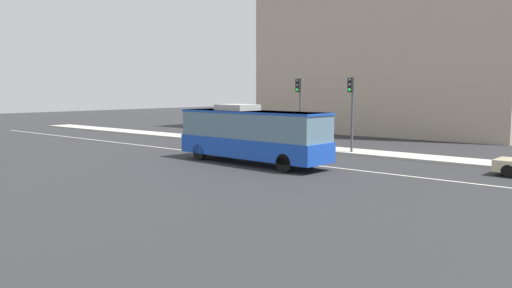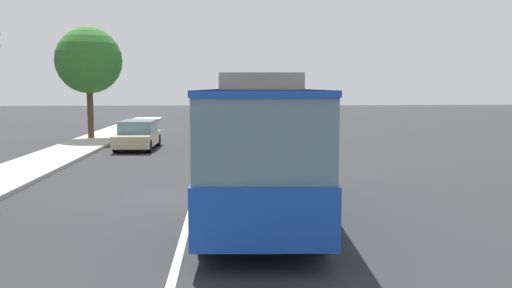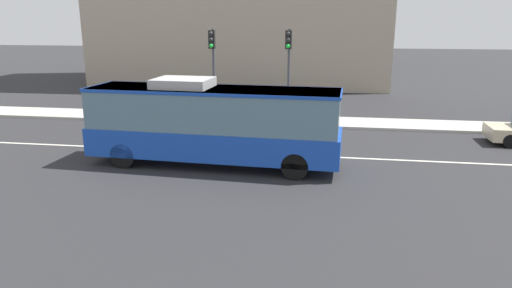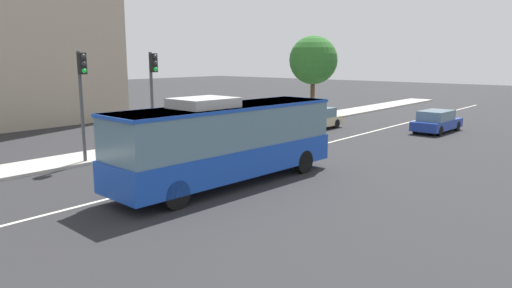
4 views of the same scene
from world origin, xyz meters
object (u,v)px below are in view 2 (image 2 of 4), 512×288
transit_bus (260,141)px  sedan_beige (138,135)px  street_tree_kerbside_left (89,61)px  sedan_blue (266,128)px

transit_bus → sedan_beige: bearing=23.2°
transit_bus → street_tree_kerbside_left: 21.47m
sedan_beige → street_tree_kerbside_left: (4.97, 3.58, 3.99)m
transit_bus → street_tree_kerbside_left: bearing=27.6°
sedan_blue → street_tree_kerbside_left: street_tree_kerbside_left is taller
sedan_blue → sedan_beige: 8.05m
transit_bus → sedan_blue: size_ratio=2.21×
sedan_beige → street_tree_kerbside_left: size_ratio=0.68×
sedan_blue → street_tree_kerbside_left: size_ratio=0.68×
transit_bus → sedan_beige: (14.36, 5.32, -1.09)m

